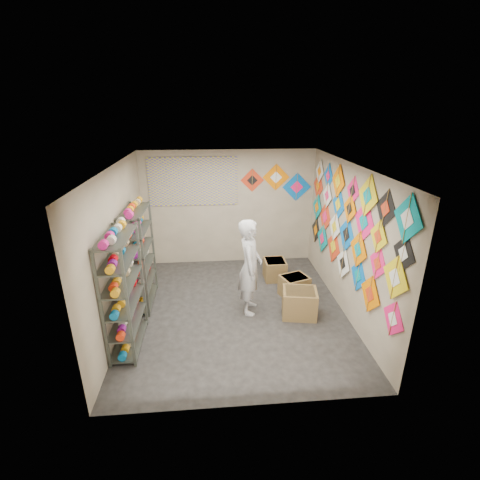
{
  "coord_description": "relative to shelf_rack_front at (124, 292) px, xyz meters",
  "views": [
    {
      "loc": [
        -0.42,
        -5.62,
        3.61
      ],
      "look_at": [
        0.1,
        0.3,
        1.3
      ],
      "focal_mm": 26.0,
      "sensor_mm": 36.0,
      "label": 1
    }
  ],
  "objects": [
    {
      "name": "kite_wall_display",
      "position": [
        3.76,
        0.87,
        0.67
      ],
      "size": [
        0.06,
        4.29,
        2.07
      ],
      "color": "#FF1A6D",
      "rests_on": "room_walls"
    },
    {
      "name": "room_walls",
      "position": [
        1.78,
        0.85,
        0.69
      ],
      "size": [
        4.5,
        4.5,
        4.5
      ],
      "color": "tan",
      "rests_on": "ground"
    },
    {
      "name": "shopkeeper",
      "position": [
        2.03,
        0.83,
        -0.05
      ],
      "size": [
        0.79,
        0.63,
        1.79
      ],
      "primitive_type": "imported",
      "rotation": [
        0.0,
        0.0,
        1.41
      ],
      "color": "silver",
      "rests_on": "ground"
    },
    {
      "name": "carton_a",
      "position": [
        2.92,
        0.59,
        -0.7
      ],
      "size": [
        0.69,
        0.61,
        0.51
      ],
      "primitive_type": "cube",
      "rotation": [
        0.0,
        0.0,
        -0.18
      ],
      "color": "olive",
      "rests_on": "ground"
    },
    {
      "name": "carton_b",
      "position": [
        2.99,
        1.28,
        -0.74
      ],
      "size": [
        0.64,
        0.58,
        0.43
      ],
      "primitive_type": "cube",
      "rotation": [
        0.0,
        0.0,
        0.35
      ],
      "color": "olive",
      "rests_on": "ground"
    },
    {
      "name": "shelf_rack_back",
      "position": [
        0.0,
        1.3,
        0.0
      ],
      "size": [
        0.4,
        1.1,
        1.9
      ],
      "primitive_type": "cube",
      "color": "#4C5147",
      "rests_on": "ground"
    },
    {
      "name": "ground",
      "position": [
        1.78,
        0.85,
        -0.95
      ],
      "size": [
        4.5,
        4.5,
        0.0
      ],
      "primitive_type": "plane",
      "color": "black"
    },
    {
      "name": "poster",
      "position": [
        0.98,
        3.08,
        1.05
      ],
      "size": [
        2.0,
        0.01,
        1.1
      ],
      "primitive_type": "cube",
      "color": "#5D4DA7",
      "rests_on": "room_walls"
    },
    {
      "name": "string_spools",
      "position": [
        -0.0,
        0.65,
        0.1
      ],
      "size": [
        0.12,
        2.36,
        0.12
      ],
      "color": "#E51D87",
      "rests_on": "ground"
    },
    {
      "name": "carton_c",
      "position": [
        2.73,
        2.06,
        -0.73
      ],
      "size": [
        0.46,
        0.51,
        0.44
      ],
      "primitive_type": "cube",
      "rotation": [
        0.0,
        0.0,
        0.01
      ],
      "color": "olive",
      "rests_on": "ground"
    },
    {
      "name": "shelf_rack_front",
      "position": [
        0.0,
        0.0,
        0.0
      ],
      "size": [
        0.4,
        1.1,
        1.9
      ],
      "primitive_type": "cube",
      "color": "#4C5147",
      "rests_on": "ground"
    },
    {
      "name": "back_wall_kites",
      "position": [
        2.94,
        3.09,
        1.0
      ],
      "size": [
        1.66,
        0.02,
        0.89
      ],
      "color": "red",
      "rests_on": "room_walls"
    }
  ]
}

